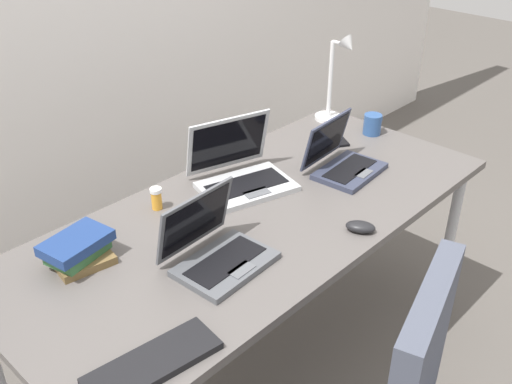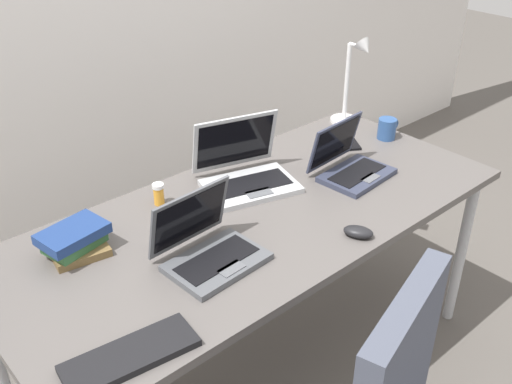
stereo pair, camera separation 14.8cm
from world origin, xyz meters
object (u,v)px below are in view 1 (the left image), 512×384
at_px(computer_mouse, 360,227).
at_px(cell_phone, 337,139).
at_px(external_keyboard, 153,363).
at_px(pill_bottle, 156,198).
at_px(desk_lamp, 337,79).
at_px(coffee_mug, 373,124).
at_px(laptop_near_mouse, 241,173).
at_px(book_stack, 78,250).
at_px(laptop_center, 342,161).
at_px(laptop_front_left, 216,250).

bearing_deg(computer_mouse, cell_phone, 14.24).
xyz_separation_m(external_keyboard, cell_phone, (1.31, 0.44, -0.01)).
distance_m(computer_mouse, pill_bottle, 0.69).
relative_size(desk_lamp, external_keyboard, 1.21).
distance_m(desk_lamp, pill_bottle, 1.03).
relative_size(external_keyboard, coffee_mug, 2.92).
distance_m(laptop_near_mouse, coffee_mug, 0.71).
height_order(desk_lamp, book_stack, desk_lamp).
height_order(desk_lamp, external_keyboard, desk_lamp).
xyz_separation_m(desk_lamp, book_stack, (-1.36, -0.09, -0.15)).
distance_m(desk_lamp, laptop_near_mouse, 0.72).
bearing_deg(pill_bottle, external_keyboard, -128.93).
bearing_deg(external_keyboard, desk_lamp, 28.64).
height_order(desk_lamp, cell_phone, desk_lamp).
bearing_deg(laptop_center, desk_lamp, 40.72).
relative_size(desk_lamp, laptop_near_mouse, 1.02).
bearing_deg(laptop_near_mouse, book_stack, 178.75).
relative_size(external_keyboard, computer_mouse, 3.44).
bearing_deg(book_stack, computer_mouse, -35.55).
distance_m(desk_lamp, book_stack, 1.38).
distance_m(laptop_center, cell_phone, 0.27).
relative_size(desk_lamp, book_stack, 1.87).
xyz_separation_m(laptop_near_mouse, external_keyboard, (-0.77, -0.47, -0.04)).
height_order(laptop_center, pill_bottle, laptop_center).
relative_size(pill_bottle, book_stack, 0.37).
bearing_deg(laptop_near_mouse, external_keyboard, -148.60).
xyz_separation_m(pill_bottle, book_stack, (-0.35, -0.07, 0.00)).
distance_m(laptop_near_mouse, pill_bottle, 0.33).
relative_size(laptop_center, cell_phone, 2.11).
height_order(pill_bottle, book_stack, book_stack).
bearing_deg(book_stack, coffee_mug, -4.70).
distance_m(external_keyboard, pill_bottle, 0.72).
distance_m(desk_lamp, laptop_center, 0.50).
bearing_deg(desk_lamp, external_keyboard, -158.70).
bearing_deg(desk_lamp, pill_bottle, -179.24).
distance_m(laptop_front_left, computer_mouse, 0.48).
distance_m(desk_lamp, computer_mouse, 0.90).
xyz_separation_m(laptop_center, pill_bottle, (-0.66, 0.30, -0.00)).
height_order(book_stack, coffee_mug, book_stack).
bearing_deg(book_stack, cell_phone, -2.10).
bearing_deg(desk_lamp, cell_phone, -139.58).
relative_size(laptop_near_mouse, computer_mouse, 4.07).
relative_size(laptop_center, external_keyboard, 0.87).
distance_m(laptop_front_left, coffee_mug, 1.10).
bearing_deg(desk_lamp, coffee_mug, -88.75).
bearing_deg(coffee_mug, book_stack, 175.30).
height_order(laptop_center, computer_mouse, laptop_center).
bearing_deg(laptop_near_mouse, coffee_mug, -7.94).
bearing_deg(pill_bottle, cell_phone, -7.87).
bearing_deg(coffee_mug, laptop_front_left, -170.52).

